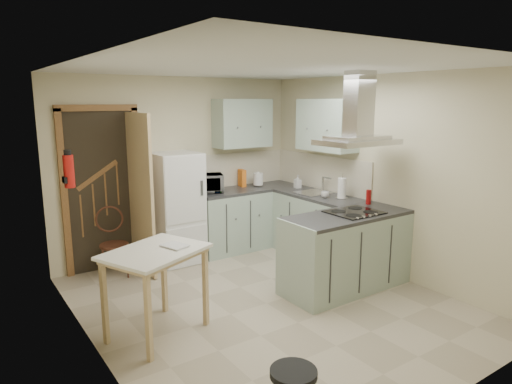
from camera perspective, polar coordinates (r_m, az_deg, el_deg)
floor at (r=5.13m, az=1.33°, el=-13.74°), size 4.20×4.20×0.00m
ceiling at (r=4.66m, az=1.48°, el=15.32°), size 4.20×4.20×0.00m
back_wall at (r=6.53m, az=-9.54°, el=3.04°), size 3.60×0.00×3.60m
left_wall at (r=3.98m, az=-20.06°, el=-2.82°), size 0.00×4.20×4.20m
right_wall at (r=5.97m, az=15.52°, el=2.00°), size 0.00×4.20×4.20m
doorway at (r=6.15m, az=-18.64°, el=0.20°), size 1.10×0.12×2.10m
fridge at (r=6.27m, az=-9.86°, el=-1.97°), size 0.60×0.60×1.50m
counter_back at (r=6.74m, az=-3.13°, el=-3.51°), size 1.08×0.60×0.90m
counter_right at (r=6.69m, az=6.08°, el=-3.67°), size 0.60×1.95×0.90m
splashback at (r=6.99m, az=-2.34°, el=2.90°), size 1.68×0.02×0.50m
wall_cabinet_back at (r=6.78m, az=-1.71°, el=8.59°), size 0.85×0.35×0.70m
wall_cabinet_right at (r=6.35m, az=8.85°, el=8.27°), size 0.35×0.90×0.70m
peninsula at (r=5.47m, az=11.27°, el=-7.27°), size 1.55×0.65×0.90m
hob at (r=5.42m, az=12.19°, el=-2.48°), size 0.58×0.50×0.01m
extractor_hood at (r=5.29m, az=12.56°, el=6.12°), size 0.90×0.55×0.10m
sink at (r=6.46m, az=7.18°, el=-0.09°), size 0.45×0.40×0.01m
fire_extinguisher at (r=4.81m, az=-22.35°, el=2.40°), size 0.10×0.10×0.32m
drop_leaf_table at (r=4.46m, az=-12.29°, el=-12.17°), size 1.08×0.96×0.83m
bentwood_chair at (r=6.02m, az=-17.32°, el=-6.36°), size 0.43×0.43×0.80m
microwave at (r=6.48m, az=-6.28°, el=1.08°), size 0.55×0.46×0.26m
kettle at (r=6.92m, az=0.26°, el=1.64°), size 0.16×0.16×0.22m
cereal_box at (r=6.90m, az=-1.76°, el=1.77°), size 0.10×0.18×0.26m
soap_bottle at (r=6.80m, az=5.22°, el=1.31°), size 0.10×0.10×0.19m
paper_towel at (r=6.14m, az=10.70°, el=0.51°), size 0.15×0.15×0.28m
cup at (r=6.16m, az=8.63°, el=-0.32°), size 0.13×0.13×0.09m
red_bottle at (r=5.89m, az=13.89°, el=-0.61°), size 0.07×0.07×0.18m
book at (r=4.30m, az=-10.98°, el=-6.35°), size 0.24×0.28×0.11m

